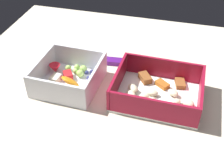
{
  "coord_description": "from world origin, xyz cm",
  "views": [
    {
      "loc": [
        12.16,
        -48.8,
        46.1
      ],
      "look_at": [
        -1.19,
        1.51,
        4.0
      ],
      "focal_mm": 47.3,
      "sensor_mm": 36.0,
      "label": 1
    }
  ],
  "objects": [
    {
      "name": "table_surface",
      "position": [
        0.0,
        0.0,
        1.0
      ],
      "size": [
        80.0,
        80.0,
        2.0
      ],
      "primitive_type": "cube",
      "color": "beige",
      "rests_on": "ground"
    },
    {
      "name": "fruit_bowl",
      "position": [
        -11.71,
        1.34,
        3.98
      ],
      "size": [
        14.57,
        15.07,
        5.91
      ],
      "rotation": [
        0.0,
        0.0,
        -0.04
      ],
      "color": "white",
      "rests_on": "table_surface"
    },
    {
      "name": "pasta_container",
      "position": [
        9.1,
        1.71,
        3.74
      ],
      "size": [
        19.23,
        15.71,
        5.66
      ],
      "rotation": [
        0.0,
        0.0,
        -0.03
      ],
      "color": "white",
      "rests_on": "table_surface"
    },
    {
      "name": "candy_bar",
      "position": [
        -4.62,
        12.19,
        2.6
      ],
      "size": [
        7.19,
        3.04,
        1.2
      ],
      "primitive_type": "cube",
      "rotation": [
        0.0,
        0.0,
        0.09
      ],
      "color": "#51197A",
      "rests_on": "table_surface"
    }
  ]
}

